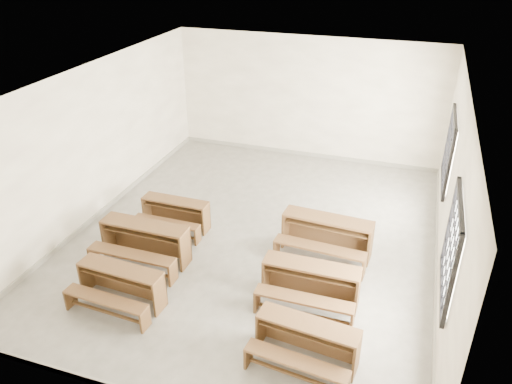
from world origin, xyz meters
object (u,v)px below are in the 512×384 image
(desk_set_0, at_px, (120,283))
(desk_set_1, at_px, (144,240))
(desk_set_5, at_px, (326,234))
(desk_set_3, at_px, (306,340))
(desk_set_4, at_px, (310,281))
(desk_set_2, at_px, (175,212))

(desk_set_0, height_order, desk_set_1, desk_set_1)
(desk_set_5, bearing_deg, desk_set_3, -80.79)
(desk_set_0, xyz_separation_m, desk_set_4, (2.95, 0.99, 0.03))
(desk_set_1, bearing_deg, desk_set_2, 89.52)
(desk_set_1, height_order, desk_set_2, desk_set_1)
(desk_set_2, distance_m, desk_set_5, 3.14)
(desk_set_0, bearing_deg, desk_set_3, -1.58)
(desk_set_5, bearing_deg, desk_set_1, -154.60)
(desk_set_0, distance_m, desk_set_2, 2.40)
(desk_set_3, height_order, desk_set_4, desk_set_4)
(desk_set_5, bearing_deg, desk_set_4, -85.28)
(desk_set_3, height_order, desk_set_5, desk_set_5)
(desk_set_1, distance_m, desk_set_4, 3.19)
(desk_set_3, distance_m, desk_set_4, 1.29)
(desk_set_0, bearing_deg, desk_set_5, 43.31)
(desk_set_1, relative_size, desk_set_5, 0.96)
(desk_set_0, height_order, desk_set_5, desk_set_5)
(desk_set_2, xyz_separation_m, desk_set_5, (3.13, 0.05, 0.08))
(desk_set_4, height_order, desk_set_5, desk_set_5)
(desk_set_1, bearing_deg, desk_set_5, 22.33)
(desk_set_2, bearing_deg, desk_set_5, 1.67)
(desk_set_2, distance_m, desk_set_3, 4.32)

